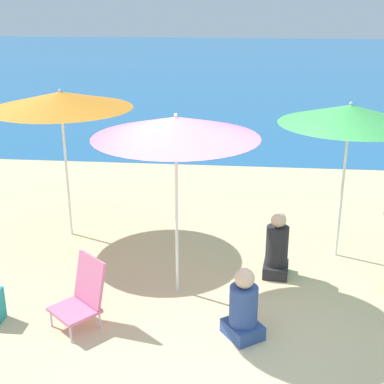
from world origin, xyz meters
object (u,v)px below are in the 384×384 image
(person_seated_near, at_px, (243,309))
(beach_umbrella_pink, at_px, (176,127))
(beach_umbrella_orange, at_px, (61,100))
(person_seated_far, at_px, (277,249))
(beach_umbrella_green, at_px, (350,115))
(beach_chair_pink, at_px, (83,294))

(person_seated_near, bearing_deg, beach_umbrella_pink, 97.87)
(beach_umbrella_orange, distance_m, person_seated_near, 4.05)
(person_seated_near, xyz_separation_m, person_seated_far, (0.42, 1.43, 0.04))
(beach_umbrella_orange, bearing_deg, beach_umbrella_green, -4.68)
(beach_umbrella_green, distance_m, person_seated_far, 2.02)
(beach_chair_pink, bearing_deg, beach_umbrella_orange, 151.53)
(beach_umbrella_orange, height_order, person_seated_near, beach_umbrella_orange)
(person_seated_near, bearing_deg, beach_umbrella_orange, 102.62)
(beach_umbrella_pink, relative_size, beach_chair_pink, 2.86)
(beach_umbrella_pink, bearing_deg, beach_chair_pink, -139.23)
(beach_umbrella_orange, xyz_separation_m, beach_umbrella_pink, (1.88, -1.55, 0.00))
(beach_umbrella_pink, height_order, beach_umbrella_green, beach_umbrella_pink)
(person_seated_far, bearing_deg, beach_chair_pink, -142.06)
(beach_chair_pink, height_order, person_seated_far, person_seated_far)
(beach_chair_pink, relative_size, person_seated_far, 0.88)
(beach_umbrella_green, distance_m, beach_chair_pink, 4.08)
(beach_umbrella_green, bearing_deg, person_seated_far, -142.72)
(beach_umbrella_pink, xyz_separation_m, person_seated_far, (1.26, 0.54, -1.74))
(beach_umbrella_orange, relative_size, person_seated_far, 2.52)
(beach_umbrella_pink, distance_m, person_seated_far, 2.21)
(beach_umbrella_pink, relative_size, person_seated_far, 2.53)
(beach_umbrella_pink, xyz_separation_m, person_seated_near, (0.83, -0.88, -1.77))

